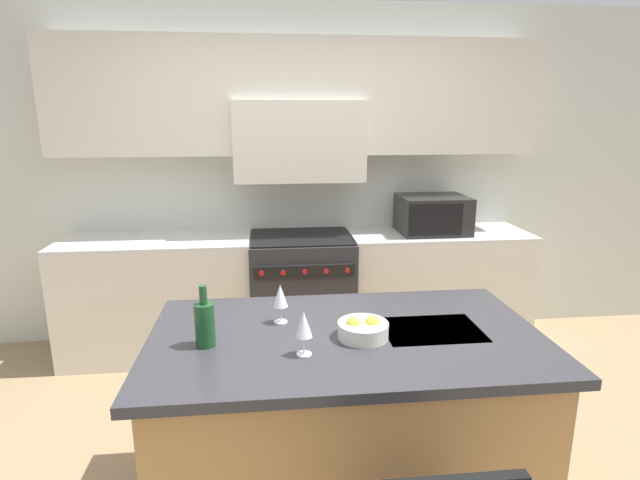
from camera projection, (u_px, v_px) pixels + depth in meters
back_cabinetry at (298, 147)px, 3.97m from camera, size 10.00×0.46×2.70m
back_counter at (301, 292)px, 4.00m from camera, size 3.65×0.62×0.93m
range_stove at (302, 293)px, 3.98m from camera, size 0.79×0.70×0.93m
microwave at (433, 214)px, 3.96m from camera, size 0.53×0.45×0.29m
kitchen_island at (345, 422)px, 2.32m from camera, size 1.74×1.00×0.90m
wine_bottle at (205, 323)px, 2.08m from camera, size 0.08×0.08×0.27m
wine_glass_near at (304, 326)px, 1.98m from camera, size 0.07×0.07×0.19m
wine_glass_far at (280, 297)px, 2.30m from camera, size 0.07×0.07×0.19m
fruit_bowl at (363, 329)px, 2.16m from camera, size 0.22×0.22×0.10m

